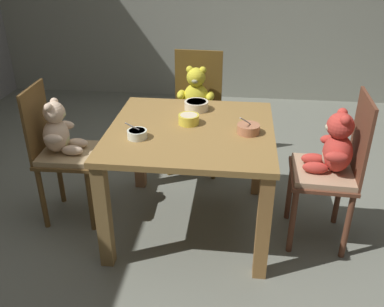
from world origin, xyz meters
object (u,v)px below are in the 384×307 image
at_px(porridge_bowl_cream_far_center, 196,105).
at_px(teddy_chair_far_center, 196,100).
at_px(teddy_chair_near_right, 333,158).
at_px(porridge_bowl_white_near_left, 137,134).
at_px(porridge_bowl_yellow_center, 189,119).
at_px(porridge_bowl_terracotta_near_right, 248,129).
at_px(teddy_chair_near_left, 61,143).
at_px(dining_table, 191,147).

bearing_deg(porridge_bowl_cream_far_center, teddy_chair_far_center, 96.19).
height_order(teddy_chair_near_right, porridge_bowl_cream_far_center, teddy_chair_near_right).
distance_m(porridge_bowl_white_near_left, porridge_bowl_yellow_center, 0.36).
bearing_deg(porridge_bowl_cream_far_center, porridge_bowl_terracotta_near_right, -44.06).
height_order(porridge_bowl_cream_far_center, porridge_bowl_terracotta_near_right, porridge_bowl_terracotta_near_right).
distance_m(porridge_bowl_cream_far_center, porridge_bowl_white_near_left, 0.55).
bearing_deg(porridge_bowl_cream_far_center, porridge_bowl_white_near_left, -121.38).
height_order(teddy_chair_near_right, porridge_bowl_white_near_left, teddy_chair_near_right).
xyz_separation_m(teddy_chair_near_right, porridge_bowl_cream_far_center, (-0.85, 0.35, 0.16)).
distance_m(teddy_chair_far_center, porridge_bowl_white_near_left, 1.06).
distance_m(porridge_bowl_cream_far_center, porridge_bowl_yellow_center, 0.24).
xyz_separation_m(teddy_chair_near_right, porridge_bowl_terracotta_near_right, (-0.50, 0.02, 0.16)).
bearing_deg(teddy_chair_far_center, porridge_bowl_white_near_left, -9.88).
distance_m(porridge_bowl_terracotta_near_right, porridge_bowl_yellow_center, 0.38).
relative_size(teddy_chair_near_right, porridge_bowl_cream_far_center, 6.07).
xyz_separation_m(teddy_chair_near_left, porridge_bowl_yellow_center, (0.82, 0.06, 0.18)).
height_order(porridge_bowl_white_near_left, porridge_bowl_yellow_center, porridge_bowl_white_near_left).
relative_size(porridge_bowl_cream_far_center, porridge_bowl_yellow_center, 1.23).
bearing_deg(porridge_bowl_white_near_left, teddy_chair_near_right, 6.19).
distance_m(dining_table, porridge_bowl_white_near_left, 0.37).
relative_size(dining_table, porridge_bowl_yellow_center, 7.74).
height_order(dining_table, teddy_chair_far_center, teddy_chair_far_center).
bearing_deg(dining_table, teddy_chair_far_center, 94.12).
distance_m(teddy_chair_near_left, teddy_chair_near_right, 1.69).
relative_size(teddy_chair_near_left, teddy_chair_far_center, 0.99).
relative_size(porridge_bowl_cream_far_center, porridge_bowl_terracotta_near_right, 1.19).
bearing_deg(teddy_chair_near_left, porridge_bowl_cream_far_center, 17.81).
distance_m(teddy_chair_near_right, porridge_bowl_cream_far_center, 0.93).
relative_size(dining_table, porridge_bowl_cream_far_center, 6.27).
xyz_separation_m(teddy_chair_near_left, teddy_chair_far_center, (0.78, 0.84, 0.01)).
relative_size(dining_table, teddy_chair_far_center, 1.07).
relative_size(teddy_chair_far_center, porridge_bowl_yellow_center, 7.26).
xyz_separation_m(porridge_bowl_terracotta_near_right, porridge_bowl_yellow_center, (-0.36, 0.10, 0.00)).
height_order(dining_table, porridge_bowl_white_near_left, porridge_bowl_white_near_left).
relative_size(dining_table, teddy_chair_near_right, 1.03).
bearing_deg(teddy_chair_far_center, teddy_chair_near_right, 48.05).
bearing_deg(porridge_bowl_white_near_left, teddy_chair_near_left, 162.11).
bearing_deg(teddy_chair_near_right, teddy_chair_near_left, 0.73).
bearing_deg(porridge_bowl_yellow_center, porridge_bowl_cream_far_center, 85.10).
distance_m(teddy_chair_near_left, teddy_chair_far_center, 1.15).
xyz_separation_m(porridge_bowl_cream_far_center, porridge_bowl_terracotta_near_right, (0.34, -0.33, -0.00)).
bearing_deg(porridge_bowl_terracotta_near_right, teddy_chair_near_right, -2.00).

